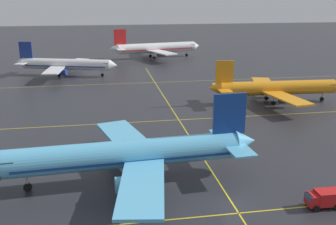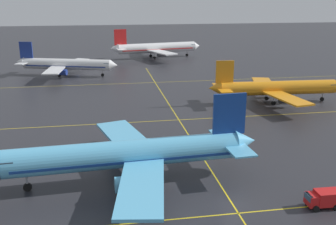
% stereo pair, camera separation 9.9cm
% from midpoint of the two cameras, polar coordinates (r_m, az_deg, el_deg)
% --- Properties ---
extents(ground_plane, '(600.00, 600.00, 0.00)m').
position_cam_midpoint_polar(ground_plane, '(49.45, 9.45, -13.15)').
color(ground_plane, '#28282D').
extents(airliner_front_gate, '(37.28, 32.14, 11.59)m').
position_cam_midpoint_polar(airliner_front_gate, '(53.00, -5.82, -6.09)').
color(airliner_front_gate, '#5BB7E5').
rests_on(airliner_front_gate, ground).
extents(airliner_second_row, '(32.93, 28.39, 10.24)m').
position_cam_midpoint_polar(airliner_second_row, '(95.18, 15.50, 3.47)').
color(airliner_second_row, orange).
rests_on(airliner_second_row, ground).
extents(airliner_third_row, '(32.77, 27.99, 10.41)m').
position_cam_midpoint_polar(airliner_third_row, '(127.61, -14.85, 6.84)').
color(airliner_third_row, white).
rests_on(airliner_third_row, ground).
extents(airliner_far_left_stand, '(37.89, 32.29, 11.81)m').
position_cam_midpoint_polar(airliner_far_left_stand, '(158.86, -1.84, 9.44)').
color(airliner_far_left_stand, white).
rests_on(airliner_far_left_stand, ground).
extents(taxiway_markings, '(164.68, 119.04, 0.01)m').
position_cam_midpoint_polar(taxiway_markings, '(79.68, 1.56, -1.08)').
color(taxiway_markings, yellow).
rests_on(taxiway_markings, ground).
extents(service_truck_red_van, '(4.18, 2.27, 2.10)m').
position_cam_midpoint_polar(service_truck_red_van, '(51.27, 21.78, -11.57)').
color(service_truck_red_van, red).
rests_on(service_truck_red_van, ground).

